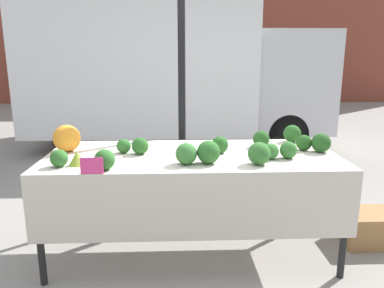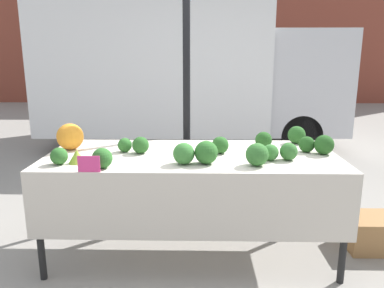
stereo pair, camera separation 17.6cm
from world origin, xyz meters
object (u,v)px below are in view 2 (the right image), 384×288
object	(u,v)px
orange_cauliflower	(70,137)
price_sign	(89,164)
parked_truck	(183,66)
produce_crate	(373,232)

from	to	relation	value
orange_cauliflower	price_sign	xyz separation A→B (m)	(0.33, -0.60, -0.05)
price_sign	parked_truck	bearing A→B (deg)	84.59
orange_cauliflower	parked_truck	bearing A→B (deg)	79.07
parked_truck	orange_cauliflower	world-z (taller)	parked_truck
orange_cauliflower	price_sign	size ratio (longest dim) A/B	1.44
price_sign	produce_crate	xyz separation A→B (m)	(2.20, 0.56, -0.75)
orange_cauliflower	produce_crate	bearing A→B (deg)	-1.05
parked_truck	price_sign	xyz separation A→B (m)	(-0.43, -4.50, -0.50)
price_sign	produce_crate	size ratio (longest dim) A/B	0.33
parked_truck	price_sign	distance (m)	4.55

